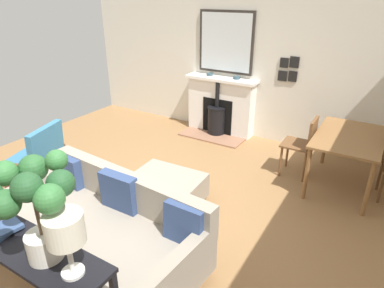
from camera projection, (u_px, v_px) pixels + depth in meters
name	position (u px, v px, depth m)	size (l,w,h in m)	color
ground_plane	(140.00, 206.00, 4.00)	(5.54, 6.11, 0.01)	olive
wall_left	(241.00, 53.00, 5.57)	(0.12, 6.11, 2.80)	silver
fireplace	(220.00, 108.00, 5.90)	(0.68, 1.27, 1.01)	#93664C
mirror_over_mantel	(226.00, 42.00, 5.55)	(0.04, 0.98, 1.01)	#2D2823
mantel_bowl_near	(210.00, 74.00, 5.81)	(0.11, 0.11, 0.04)	#334C56
mantel_bowl_far	(237.00, 78.00, 5.57)	(0.12, 0.12, 0.05)	#334C56
sofa	(104.00, 227.00, 3.13)	(1.07, 2.07, 0.79)	#B2B2B7
ottoman	(167.00, 188.00, 3.93)	(0.67, 0.84, 0.38)	#B2B2B7
armchair_accent	(38.00, 154.00, 4.24)	(0.81, 0.73, 0.84)	brown
console_table	(16.00, 249.00, 2.36)	(0.35, 1.63, 0.79)	black
table_lamp_far_end	(65.00, 231.00, 1.89)	(0.23, 0.23, 0.43)	white
potted_plant	(33.00, 198.00, 1.95)	(0.50, 0.57, 0.69)	silver
book_stack	(3.00, 230.00, 2.36)	(0.27, 0.21, 0.04)	#38517F
dining_table	(348.00, 142.00, 4.16)	(1.20, 0.77, 0.72)	olive
dining_chair_near_fireplace	(304.00, 142.00, 4.46)	(0.40, 0.40, 0.85)	brown
photo_gallery_row	(289.00, 69.00, 5.18)	(0.02, 0.30, 0.39)	black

